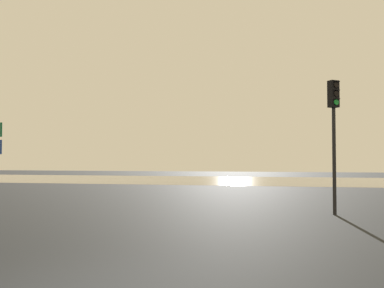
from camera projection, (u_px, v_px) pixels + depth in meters
The scene contains 2 objects.
water_strip at pixel (255, 180), 37.43m from camera, with size 80.00×16.00×0.01m, color gray.
traffic_light_far_right at pixel (334, 121), 14.22m from camera, with size 0.41×0.42×4.46m.
Camera 1 is at (2.73, -5.02, 1.82)m, focal length 40.00 mm.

